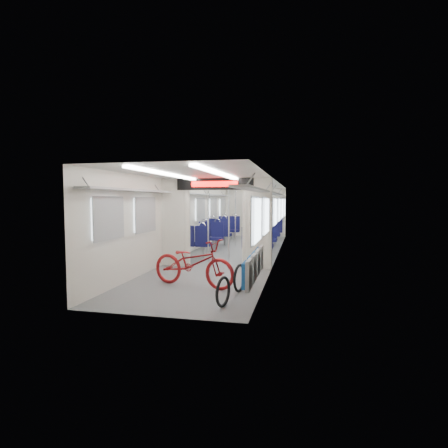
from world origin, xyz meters
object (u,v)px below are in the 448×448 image
(bike_hoop_b, at_px, (239,279))
(stanchion_far_left, at_px, (235,216))
(seat_bay_near_left, at_px, (204,237))
(stanchion_near_right, at_px, (229,222))
(bike_hoop_a, at_px, (223,293))
(stanchion_far_right, at_px, (249,216))
(seat_bay_near_right, at_px, (261,238))
(seat_bay_far_right, at_px, (270,229))
(bicycle, at_px, (193,263))
(flip_bench, at_px, (254,265))
(seat_bay_far_left, at_px, (224,229))
(bike_hoop_c, at_px, (246,275))
(stanchion_near_left, at_px, (208,221))

(bike_hoop_b, height_order, stanchion_far_left, stanchion_far_left)
(seat_bay_near_left, distance_m, stanchion_near_right, 2.17)
(bike_hoop_a, xyz_separation_m, stanchion_far_right, (-0.64, 7.22, 0.92))
(seat_bay_near_right, height_order, stanchion_near_right, stanchion_near_right)
(seat_bay_far_right, bearing_deg, stanchion_near_right, -97.54)
(bicycle, bearing_deg, flip_bench, -95.88)
(bike_hoop_b, relative_size, seat_bay_far_left, 0.24)
(bicycle, distance_m, stanchion_far_right, 6.06)
(seat_bay_far_right, xyz_separation_m, stanchion_far_right, (-0.63, -1.68, 0.61))
(seat_bay_far_left, height_order, seat_bay_far_right, seat_bay_far_left)
(seat_bay_near_right, xyz_separation_m, stanchion_far_right, (-0.63, 1.73, 0.62))
(seat_bay_near_left, xyz_separation_m, seat_bay_far_right, (1.87, 3.42, 0.00))
(bike_hoop_b, xyz_separation_m, bike_hoop_c, (0.06, 0.42, 0.00))
(bike_hoop_c, height_order, stanchion_near_right, stanchion_near_right)
(bike_hoop_a, distance_m, stanchion_far_left, 7.51)
(flip_bench, height_order, stanchion_near_right, stanchion_near_right)
(seat_bay_near_left, distance_m, seat_bay_far_left, 3.09)
(bike_hoop_a, height_order, stanchion_far_right, stanchion_far_right)
(bike_hoop_b, distance_m, stanchion_near_right, 3.04)
(seat_bay_near_left, height_order, stanchion_far_left, stanchion_far_left)
(flip_bench, height_order, stanchion_near_left, stanchion_near_left)
(seat_bay_far_right, bearing_deg, bike_hoop_a, -89.97)
(bike_hoop_b, height_order, stanchion_far_right, stanchion_far_right)
(flip_bench, height_order, seat_bay_near_left, seat_bay_near_left)
(seat_bay_far_left, bearing_deg, stanchion_near_left, -83.08)
(flip_bench, xyz_separation_m, seat_bay_far_right, (-0.42, 8.18, -0.04))
(seat_bay_far_left, bearing_deg, stanchion_near_right, -76.04)
(seat_bay_near_right, xyz_separation_m, stanchion_near_left, (-1.32, -1.49, 0.62))
(bike_hoop_b, bearing_deg, seat_bay_near_right, 91.33)
(stanchion_near_left, bearing_deg, bike_hoop_c, -60.30)
(bicycle, xyz_separation_m, stanchion_far_right, (0.24, 6.02, 0.67))
(stanchion_far_left, bearing_deg, stanchion_near_right, -82.23)
(flip_bench, relative_size, stanchion_far_left, 0.90)
(bike_hoop_a, bearing_deg, stanchion_far_left, 99.05)
(stanchion_near_left, distance_m, stanchion_far_left, 3.37)
(flip_bench, xyz_separation_m, stanchion_near_left, (-1.73, 3.29, 0.57))
(bicycle, height_order, bike_hoop_a, bicycle)
(seat_bay_far_left, xyz_separation_m, stanchion_near_right, (1.19, -4.79, 0.58))
(bike_hoop_c, distance_m, seat_bay_near_left, 4.57)
(bike_hoop_c, bearing_deg, bike_hoop_a, -96.76)
(bike_hoop_c, relative_size, seat_bay_far_right, 0.27)
(bike_hoop_c, xyz_separation_m, stanchion_near_left, (-1.48, 2.60, 0.90))
(seat_bay_far_right, bearing_deg, bike_hoop_b, -89.24)
(seat_bay_far_right, distance_m, stanchion_far_right, 1.89)
(bike_hoop_b, bearing_deg, seat_bay_far_left, 104.59)
(flip_bench, distance_m, stanchion_near_left, 3.76)
(bike_hoop_a, bearing_deg, seat_bay_far_left, 102.35)
(bike_hoop_a, xyz_separation_m, stanchion_far_left, (-1.17, 7.36, 0.92))
(bicycle, bearing_deg, seat_bay_near_right, 3.04)
(seat_bay_far_left, relative_size, seat_bay_far_right, 1.10)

